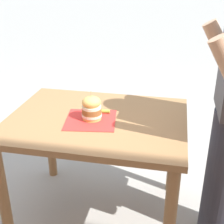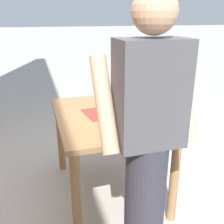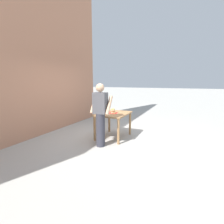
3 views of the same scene
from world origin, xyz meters
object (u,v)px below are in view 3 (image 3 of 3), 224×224
(patio_table, at_px, (113,117))
(sandwich, at_px, (113,110))
(pickle_spear, at_px, (115,113))
(diner_across_table, at_px, (100,114))

(patio_table, xyz_separation_m, sandwich, (0.03, -0.02, 0.20))
(pickle_spear, bearing_deg, patio_table, -18.55)
(sandwich, relative_size, pickle_spear, 2.11)
(diner_across_table, bearing_deg, sandwich, -88.86)
(sandwich, bearing_deg, pickle_spear, 154.43)
(pickle_spear, height_order, diner_across_table, diner_across_table)
(patio_table, relative_size, sandwich, 6.05)
(patio_table, bearing_deg, sandwich, -40.57)
(sandwich, bearing_deg, diner_across_table, 91.14)
(pickle_spear, bearing_deg, sandwich, -25.57)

